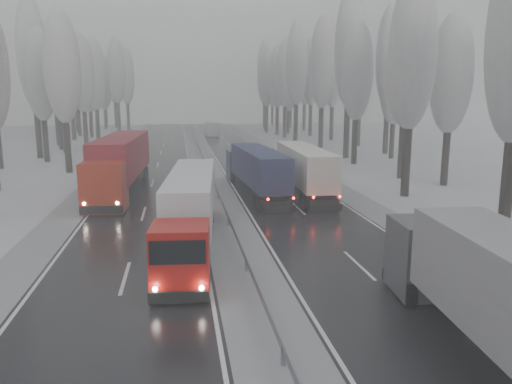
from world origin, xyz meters
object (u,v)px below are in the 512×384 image
object	(u,v)px
truck_cream_box	(301,166)
box_truck_distant	(212,129)
truck_red_red	(120,161)
truck_red_white	(191,205)
truck_blue_box	(255,168)

from	to	relation	value
truck_cream_box	box_truck_distant	xyz separation A→B (m)	(-3.28, 58.64, -0.80)
box_truck_distant	truck_red_red	xyz separation A→B (m)	(-10.97, -56.59, 1.22)
truck_cream_box	truck_red_white	bearing A→B (deg)	-123.76
truck_blue_box	truck_cream_box	size ratio (longest dim) A/B	0.97
truck_cream_box	truck_red_red	distance (m)	14.41
box_truck_distant	truck_red_white	distance (m)	71.72
box_truck_distant	truck_blue_box	bearing A→B (deg)	-90.71
truck_cream_box	truck_red_white	size ratio (longest dim) A/B	1.03
truck_cream_box	box_truck_distant	size ratio (longest dim) A/B	2.01
truck_blue_box	box_truck_distant	world-z (taller)	truck_blue_box
truck_blue_box	box_truck_distant	distance (m)	58.56
truck_red_white	truck_red_red	size ratio (longest dim) A/B	0.82
truck_blue_box	truck_red_white	xyz separation A→B (m)	(-5.40, -12.92, 0.00)
truck_red_red	truck_red_white	bearing A→B (deg)	-68.02
truck_red_white	truck_cream_box	bearing A→B (deg)	59.49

